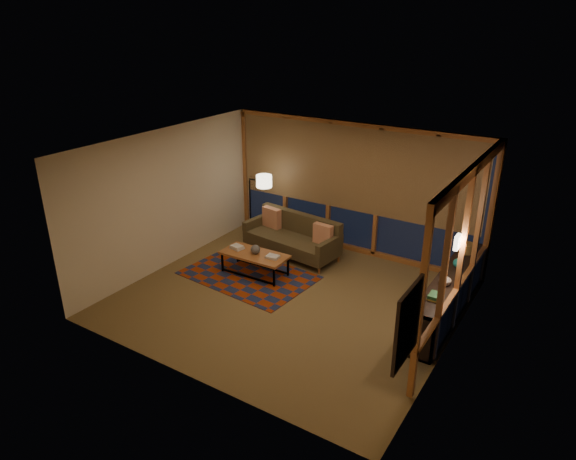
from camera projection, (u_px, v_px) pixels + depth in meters
The scene contains 21 objects.
floor at pixel (289, 299), 9.00m from camera, with size 5.50×5.00×0.01m, color olive.
ceiling at pixel (289, 148), 7.95m from camera, with size 5.50×5.00×0.01m, color beige.
walls at pixel (289, 228), 8.47m from camera, with size 5.51×5.01×2.70m.
window_wall_back at pixel (353, 189), 10.37m from camera, with size 5.30×0.16×2.60m, color #AE5E25, non-canonical shape.
window_wall_right at pixel (463, 252), 7.62m from camera, with size 0.16×3.70×2.60m, color #AE5E25, non-canonical shape.
wall_art at pixel (407, 324), 5.66m from camera, with size 0.06×0.74×0.94m, color #E4491F, non-canonical shape.
wall_sconce at pixel (457, 242), 7.46m from camera, with size 0.12×0.18×0.22m, color #F4E4BD, non-canonical shape.
sofa at pixel (291, 237), 10.50m from camera, with size 1.99×0.81×0.82m, color brown, non-canonical shape.
pillow_left at pixel (272, 217), 10.91m from camera, with size 0.44×0.15×0.44m, color #DA4923, non-canonical shape.
pillow_right at pixel (323, 234), 10.10m from camera, with size 0.40×0.13×0.40m, color #DA4923, non-canonical shape.
area_rug at pixel (249, 275), 9.81m from camera, with size 2.40×1.60×0.01m, color #8D2E0B.
coffee_table at pixel (255, 264), 9.79m from camera, with size 1.29×0.59×0.43m, color #AE5E25, non-canonical shape.
book_stack_a at pixel (237, 247), 9.88m from camera, with size 0.25×0.20×0.07m, color silver, non-canonical shape.
book_stack_b at pixel (273, 256), 9.54m from camera, with size 0.26×0.21×0.05m, color silver, non-canonical shape.
ceramic_pot at pixel (255, 249), 9.68m from camera, with size 0.18×0.18×0.18m, color black.
floor_lamp at pixel (250, 207), 11.13m from camera, with size 0.51×0.33×1.52m, color black, non-canonical shape.
bookshelf at pixel (449, 294), 8.41m from camera, with size 0.40×2.98×0.74m, color black, non-canonical shape.
basket at pixel (467, 248), 8.97m from camera, with size 0.24×0.24×0.18m, color olive.
teal_bowl at pixel (458, 263), 8.45m from camera, with size 0.16×0.16×0.16m, color #186F6A.
vase at pixel (445, 279), 7.90m from camera, with size 0.19×0.19×0.20m, color tan.
shelf_book_stack at pixel (435, 296), 7.54m from camera, with size 0.18×0.25×0.07m, color silver, non-canonical shape.
Camera 1 is at (4.17, -6.62, 4.60)m, focal length 32.00 mm.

